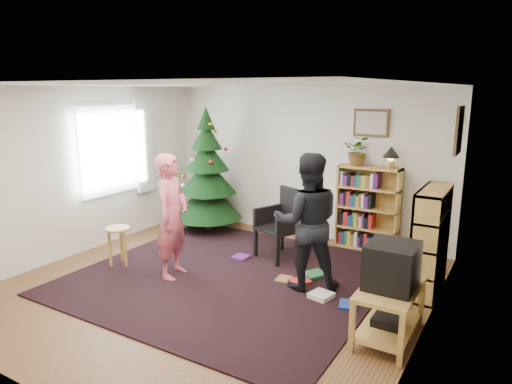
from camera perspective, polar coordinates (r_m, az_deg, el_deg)
The scene contains 23 objects.
floor at distance 5.98m, azimuth -4.92°, elevation -11.48°, with size 5.00×5.00×0.00m, color brown.
ceiling at distance 5.46m, azimuth -5.43°, elevation 13.21°, with size 5.00×5.00×0.00m, color white.
wall_back at distance 7.72m, azimuth 5.80°, elevation 3.72°, with size 5.00×0.02×2.50m, color silver.
wall_front at distance 3.93m, azimuth -27.20°, elevation -6.48°, with size 5.00×0.02×2.50m, color silver.
wall_left at distance 7.32m, azimuth -21.24°, elevation 2.43°, with size 0.02×5.00×2.50m, color silver.
wall_right at distance 4.63m, azimuth 20.84°, elevation -3.14°, with size 0.02×5.00×2.50m, color silver.
rug at distance 6.20m, azimuth -3.29°, elevation -10.44°, with size 3.80×3.60×0.02m, color black.
window_pane at distance 7.64m, azimuth -17.72°, elevation 4.99°, with size 0.04×1.20×1.40m, color silver.
curtain at distance 8.09m, azimuth -13.83°, elevation 5.62°, with size 0.06×0.35×1.60m, color silver.
picture_back at distance 7.21m, azimuth 14.23°, elevation 8.37°, with size 0.55×0.03×0.42m.
picture_right at distance 6.23m, azimuth 24.06°, elevation 7.04°, with size 0.03×0.50×0.60m.
christmas_tree at distance 7.99m, azimuth -6.10°, elevation 1.50°, with size 1.19×1.19×2.17m.
bookshelf_back at distance 7.27m, azimuth 13.82°, elevation -1.87°, with size 0.95×0.30×1.30m.
bookshelf_right at distance 5.95m, azimuth 20.97°, elevation -5.61°, with size 0.30×0.95×1.30m.
tv_stand at distance 4.86m, azimuth 16.29°, elevation -13.70°, with size 0.52×0.93×0.55m.
crt_tv at distance 4.68m, azimuth 16.60°, elevation -8.79°, with size 0.47×0.51×0.44m.
armchair at distance 6.75m, azimuth 3.43°, elevation -3.57°, with size 0.74×0.75×1.03m.
stool at distance 6.68m, azimuth -16.86°, elevation -5.33°, with size 0.34×0.34×0.57m.
person_standing at distance 6.05m, azimuth -10.46°, elevation -3.04°, with size 0.60×0.40×1.65m, color #CA505B.
person_by_chair at distance 5.62m, azimuth 6.44°, elevation -3.77°, with size 0.83×0.65×1.72m, color black.
potted_plant at distance 7.16m, azimuth 12.66°, elevation 5.05°, with size 0.41×0.36×0.46m, color gray.
table_lamp at distance 7.02m, azimuth 16.53°, elevation 4.63°, with size 0.25×0.25×0.33m.
floor_clutter at distance 5.99m, azimuth 6.83°, elevation -11.08°, with size 2.29×0.85×0.08m.
Camera 1 is at (3.22, -4.41, 2.45)m, focal length 32.00 mm.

